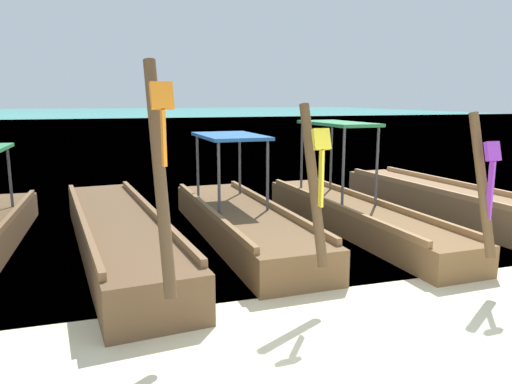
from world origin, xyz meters
TOP-DOWN VIEW (x-y plane):
  - sea_water at (0.00, 62.37)m, footprint 120.00×120.00m
  - longtail_boat_orange_ribbon at (-2.16, 4.72)m, footprint 1.78×6.61m
  - longtail_boat_yellow_ribbon at (-0.08, 4.96)m, footprint 1.42×5.83m
  - longtail_boat_violet_ribbon at (2.11, 4.94)m, footprint 1.23×6.28m
  - longtail_boat_green_ribbon at (4.31, 5.26)m, footprint 1.44×6.00m

SIDE VIEW (x-z plane):
  - sea_water at x=0.00m, z-range 0.00..0.00m
  - longtail_boat_violet_ribbon at x=2.11m, z-range -0.82..1.45m
  - longtail_boat_orange_ribbon at x=-2.16m, z-range -1.09..1.72m
  - longtail_boat_yellow_ribbon at x=-0.08m, z-range -0.87..1.51m
  - longtail_boat_green_ribbon at x=4.31m, z-range -1.13..1.79m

